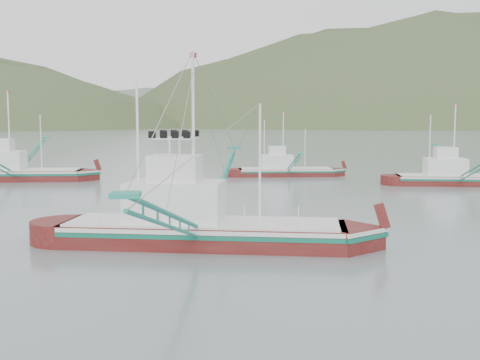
{
  "coord_description": "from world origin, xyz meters",
  "views": [
    {
      "loc": [
        -3.4,
        -33.84,
        7.5
      ],
      "look_at": [
        0.0,
        6.0,
        3.2
      ],
      "focal_mm": 45.0,
      "sensor_mm": 36.0,
      "label": 1
    }
  ],
  "objects": [
    {
      "name": "ridge_distant",
      "position": [
        30.0,
        560.0,
        0.0
      ],
      "size": [
        960.0,
        400.0,
        240.0
      ],
      "primitive_type": "ellipsoid",
      "color": "slate",
      "rests_on": "ground"
    },
    {
      "name": "bg_boat_far",
      "position": [
        8.45,
        39.7,
        1.18
      ],
      "size": [
        11.76,
        21.22,
        8.58
      ],
      "rotation": [
        0.0,
        0.0,
        -0.02
      ],
      "color": "#50100D",
      "rests_on": "ground"
    },
    {
      "name": "main_boat",
      "position": [
        -2.8,
        0.53,
        2.12
      ],
      "size": [
        16.88,
        29.28,
        11.98
      ],
      "rotation": [
        0.0,
        0.0,
        -0.2
      ],
      "color": "#50100D",
      "rests_on": "ground"
    },
    {
      "name": "bg_boat_left",
      "position": [
        -23.65,
        37.22,
        1.53
      ],
      "size": [
        15.25,
        27.5,
        11.12
      ],
      "rotation": [
        0.0,
        0.0,
        -0.02
      ],
      "color": "#50100D",
      "rests_on": "ground"
    },
    {
      "name": "bg_boat_right",
      "position": [
        25.33,
        28.52,
        1.58
      ],
      "size": [
        13.24,
        23.07,
        9.42
      ],
      "rotation": [
        0.0,
        0.0,
        -0.17
      ],
      "color": "#50100D",
      "rests_on": "ground"
    },
    {
      "name": "ground",
      "position": [
        0.0,
        0.0,
        0.0
      ],
      "size": [
        1200.0,
        1200.0,
        0.0
      ],
      "primitive_type": "plane",
      "color": "slate",
      "rests_on": "ground"
    }
  ]
}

